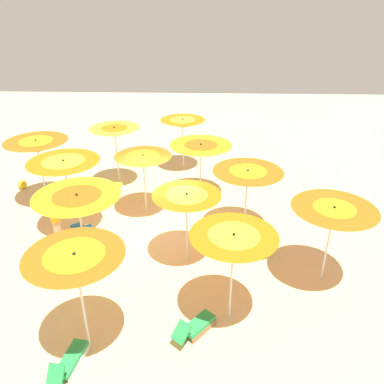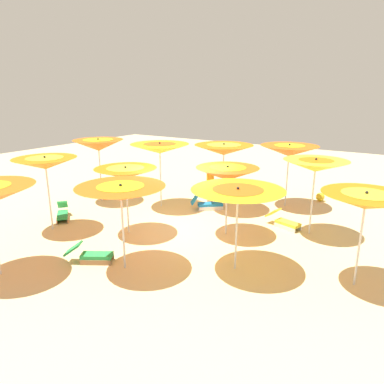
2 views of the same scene
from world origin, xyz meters
TOP-DOWN VIEW (x-y plane):
  - ground at (0.00, 0.00)m, footprint 38.95×38.95m
  - beach_umbrella_0 at (5.16, -0.62)m, footprint 1.91×1.91m
  - beach_umbrella_1 at (3.45, 1.90)m, footprint 1.93×1.93m
  - beach_umbrella_2 at (1.88, 4.32)m, footprint 2.19×2.19m
  - beach_umbrella_3 at (2.49, -1.43)m, footprint 2.27×2.27m
  - beach_umbrella_4 at (1.23, 0.48)m, footprint 1.92×1.92m
  - beach_umbrella_5 at (-0.06, 2.68)m, footprint 2.18×2.18m
  - beach_umbrella_6 at (0.09, -2.90)m, footprint 2.17×2.17m
  - beach_umbrella_7 at (-1.43, -1.11)m, footprint 1.90×1.90m
  - beach_umbrella_8 at (-2.22, 1.62)m, footprint 2.22×2.22m
  - beach_umbrella_10 at (-3.73, -2.24)m, footprint 1.94×1.94m
  - beach_umbrella_11 at (-4.73, 0.89)m, footprint 1.98×1.98m
  - lounger_0 at (2.62, 2.00)m, footprint 1.28×0.71m
  - lounger_1 at (-5.29, 1.15)m, footprint 1.24×0.55m
  - lounger_2 at (-0.48, 2.28)m, footprint 1.17×1.06m
  - lounger_3 at (-4.24, -1.44)m, footprint 1.14×1.04m
  - lounger_4 at (-0.84, -3.14)m, footprint 1.25×0.96m
  - beachgoer_0 at (-0.76, 2.94)m, footprint 0.30×0.30m
  - beach_ball at (2.89, 5.68)m, footprint 0.35×0.35m

SIDE VIEW (x-z plane):
  - ground at x=0.00m, z-range -0.04..0.00m
  - beach_ball at x=2.89m, z-range 0.00..0.35m
  - lounger_1 at x=-5.29m, z-range -0.10..0.49m
  - lounger_3 at x=-4.24m, z-range -0.08..0.49m
  - lounger_4 at x=-0.84m, z-range -0.07..0.48m
  - lounger_2 at x=-0.48m, z-range -0.12..0.53m
  - lounger_0 at x=2.62m, z-range -0.08..0.50m
  - beachgoer_0 at x=-0.76m, z-range 0.04..1.69m
  - beach_umbrella_3 at x=2.49m, z-range 0.87..3.03m
  - beach_umbrella_4 at x=1.23m, z-range 0.85..3.06m
  - beach_umbrella_7 at x=-1.43m, z-range 0.87..3.05m
  - beach_umbrella_6 at x=0.09m, z-range 0.88..3.10m
  - beach_umbrella_0 at x=5.16m, z-range 0.91..3.18m
  - beach_umbrella_2 at x=1.88m, z-range 0.96..3.41m
  - beach_umbrella_10 at x=-3.73m, z-range 0.98..3.41m
  - beach_umbrella_1 at x=3.45m, z-range 0.98..3.42m
  - beach_umbrella_5 at x=-0.06m, z-range 1.02..3.54m
  - beach_umbrella_8 at x=-2.22m, z-range 1.02..3.54m
  - beach_umbrella_11 at x=-4.73m, z-range 1.02..3.59m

